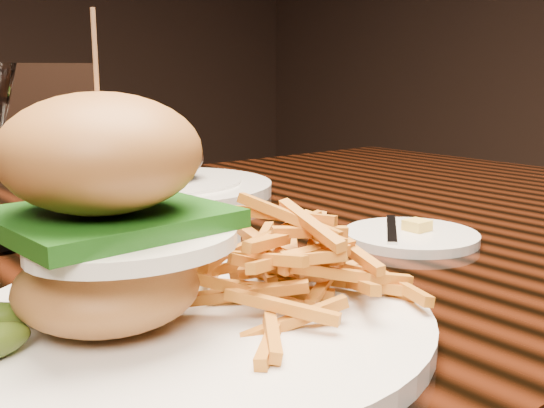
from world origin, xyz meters
TOP-DOWN VIEW (x-y plane):
  - dining_table at (0.00, 0.00)m, footprint 1.60×0.90m
  - burger_plate at (-0.15, -0.24)m, footprint 0.33×0.33m
  - side_saucer at (0.17, -0.18)m, footprint 0.14×0.14m
  - ramekin at (-0.02, -0.05)m, footprint 0.08×0.08m
  - far_dish at (0.09, 0.22)m, footprint 0.32×0.32m
  - chair_far at (0.04, 0.88)m, footprint 0.60×0.61m

SIDE VIEW (x-z plane):
  - chair_far at x=0.04m, z-range 0.06..1.01m
  - dining_table at x=0.00m, z-range 0.30..1.05m
  - side_saucer at x=0.17m, z-range 0.74..0.77m
  - ramekin at x=-0.02m, z-range 0.75..0.78m
  - far_dish at x=0.09m, z-range 0.72..0.82m
  - burger_plate at x=-0.15m, z-range 0.70..0.91m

